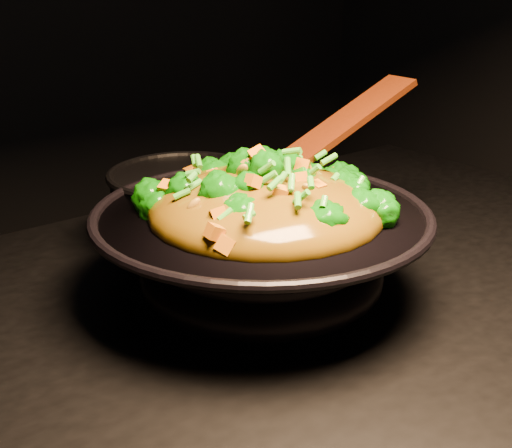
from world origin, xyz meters
TOP-DOWN VIEW (x-y plane):
  - wok at (-0.07, 0.06)m, footprint 0.50×0.50m
  - stir_fry at (-0.07, 0.05)m, footprint 0.32×0.32m
  - spatula at (0.07, 0.11)m, footprint 0.31×0.05m
  - back_pot at (-0.06, 0.24)m, footprint 0.22×0.22m

SIDE VIEW (x-z plane):
  - wok at x=-0.07m, z-range 0.90..1.01m
  - back_pot at x=-0.06m, z-range 0.90..1.01m
  - stir_fry at x=-0.07m, z-range 1.01..1.10m
  - spatula at x=0.07m, z-range 1.00..1.13m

